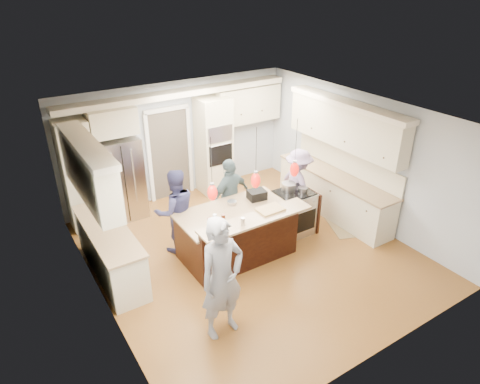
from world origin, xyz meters
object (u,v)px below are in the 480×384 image
(kitchen_island, at_px, (237,233))
(person_far_left, at_px, (176,211))
(refrigerator, at_px, (120,179))
(person_bar_end, at_px, (222,279))
(island_range, at_px, (293,212))

(kitchen_island, xyz_separation_m, person_far_left, (-0.85, 0.78, 0.35))
(kitchen_island, bearing_deg, refrigerator, 116.93)
(kitchen_island, height_order, person_far_left, person_far_left)
(refrigerator, distance_m, person_bar_end, 4.09)
(island_range, xyz_separation_m, person_bar_end, (-2.61, -1.59, 0.50))
(kitchen_island, relative_size, person_far_left, 1.26)
(person_far_left, bearing_deg, person_bar_end, 88.38)
(refrigerator, relative_size, island_range, 1.96)
(refrigerator, height_order, person_far_left, refrigerator)
(refrigerator, distance_m, kitchen_island, 2.91)
(kitchen_island, distance_m, island_range, 1.41)
(refrigerator, height_order, person_bar_end, person_bar_end)
(island_range, bearing_deg, person_far_left, 162.75)
(refrigerator, xyz_separation_m, island_range, (2.71, -2.49, -0.44))
(island_range, height_order, person_bar_end, person_bar_end)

